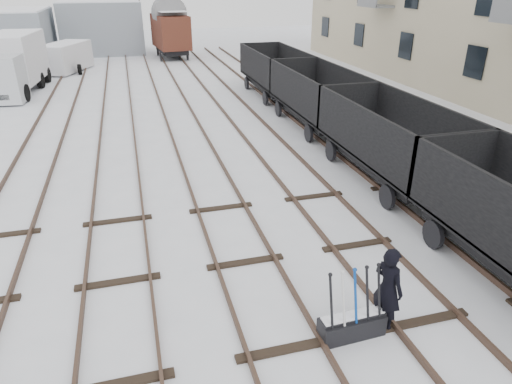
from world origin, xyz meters
TOP-DOWN VIEW (x-y plane):
  - ground at (0.00, 0.00)m, footprint 120.00×120.00m
  - tracks at (-0.00, 13.67)m, footprint 13.90×52.00m
  - shed_right at (-4.00, 40.00)m, footprint 7.00×6.00m
  - ground_frame at (1.36, 0.04)m, footprint 1.32×0.48m
  - worker at (2.11, 0.14)m, footprint 0.63×0.77m
  - freight_wagon_b at (6.00, 6.78)m, footprint 2.57×6.44m
  - freight_wagon_c at (6.00, 13.18)m, footprint 2.57×6.44m
  - freight_wagon_d at (6.00, 19.58)m, footprint 2.57×6.44m
  - box_van_wagon at (1.65, 35.24)m, footprint 3.20×5.32m
  - lorry at (-8.74, 24.36)m, footprint 2.90×7.55m
  - panel_van at (-6.50, 30.81)m, footprint 3.60×5.04m
  - tree_far_left at (-0.54, 42.00)m, footprint 0.30×0.30m
  - tree_far_right at (2.32, 38.28)m, footprint 0.30×0.30m

SIDE VIEW (x-z plane):
  - ground at x=0.00m, z-range 0.00..0.00m
  - tracks at x=0.00m, z-range -0.01..0.16m
  - ground_frame at x=1.36m, z-range -0.46..1.03m
  - worker at x=2.11m, z-range 0.00..1.80m
  - freight_wagon_b at x=6.00m, z-range -0.31..2.32m
  - freight_wagon_c at x=6.00m, z-range -0.31..2.32m
  - freight_wagon_d at x=6.00m, z-range -0.31..2.32m
  - panel_van at x=-6.50m, z-range 0.04..2.08m
  - lorry at x=-8.74m, z-range 0.05..3.40m
  - shed_right at x=-4.00m, z-range 0.00..4.50m
  - box_van_wagon at x=1.65m, z-range 0.32..4.19m
  - tree_far_right at x=2.32m, z-range 0.00..5.73m
  - tree_far_left at x=-0.54m, z-range 0.00..6.03m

